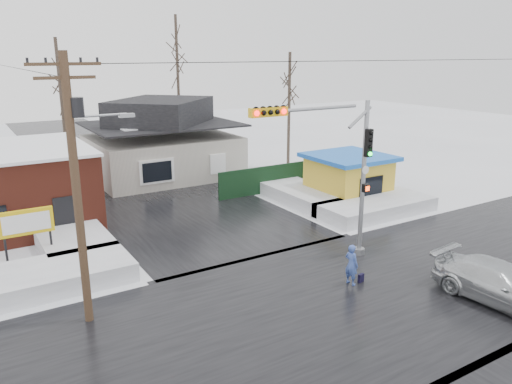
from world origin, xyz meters
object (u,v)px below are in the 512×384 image
marquee_sign (26,224)px  car (501,284)px  traffic_signal (337,161)px  kiosk (348,177)px  utility_pole (77,177)px  pedestrian (351,265)px

marquee_sign → car: marquee_sign is taller
traffic_signal → kiosk: bearing=44.8°
marquee_sign → car: bearing=-41.6°
car → utility_pole: bearing=147.5°
pedestrian → traffic_signal: bearing=-30.6°
pedestrian → car: 5.44m
utility_pole → marquee_sign: utility_pole is taller
utility_pole → traffic_signal: bearing=-2.9°
utility_pole → pedestrian: utility_pole is taller
traffic_signal → marquee_sign: bearing=150.3°
marquee_sign → pedestrian: marquee_sign is taller
utility_pole → kiosk: 18.95m
traffic_signal → pedestrian: traffic_signal is taller
kiosk → car: 13.83m
traffic_signal → pedestrian: bearing=-112.0°
traffic_signal → utility_pole: (-10.36, 0.53, 0.57)m
traffic_signal → marquee_sign: size_ratio=2.75×
marquee_sign → utility_pole: bearing=-79.9°
utility_pole → car: 15.39m
utility_pole → kiosk: bearing=20.4°
utility_pole → car: size_ratio=1.79×
traffic_signal → kiosk: traffic_signal is taller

